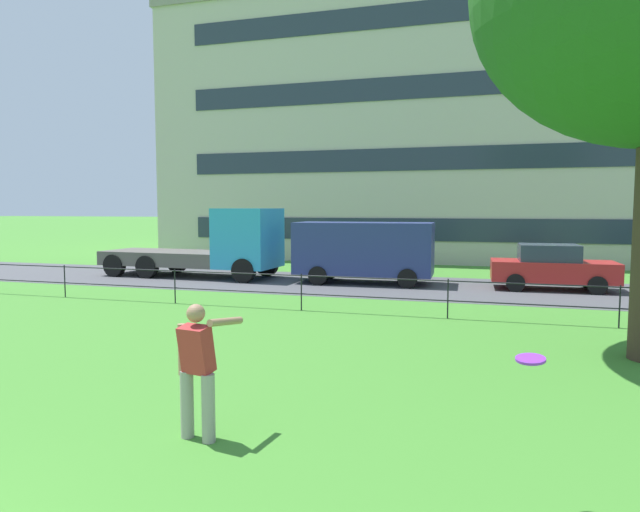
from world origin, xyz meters
TOP-DOWN VIEW (x-y plane):
  - street_strip at (0.00, 17.89)m, footprint 80.00×6.10m
  - park_fence at (-0.00, 12.47)m, footprint 38.87×0.04m
  - person_thrower at (1.57, 4.02)m, footprint 0.61×0.77m
  - frisbee at (5.25, 3.60)m, footprint 0.36×0.36m
  - flatbed_truck_center at (-5.62, 18.32)m, footprint 7.37×2.64m
  - panel_van_far_left at (0.44, 18.37)m, footprint 5.07×2.24m
  - car_red_right at (6.88, 18.56)m, footprint 4.05×1.91m
  - apartment_building_background at (2.96, 33.08)m, footprint 32.38×14.62m

SIDE VIEW (x-z plane):
  - street_strip at x=0.00m, z-range 0.00..0.01m
  - park_fence at x=0.00m, z-range 0.17..1.17m
  - car_red_right at x=6.88m, z-range 0.01..1.55m
  - person_thrower at x=1.57m, z-range 0.06..1.71m
  - flatbed_truck_center at x=-5.62m, z-range -0.16..2.59m
  - panel_van_far_left at x=0.44m, z-range 0.15..2.39m
  - frisbee at x=5.25m, z-range 1.35..1.41m
  - apartment_building_background at x=2.96m, z-range 0.00..14.08m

